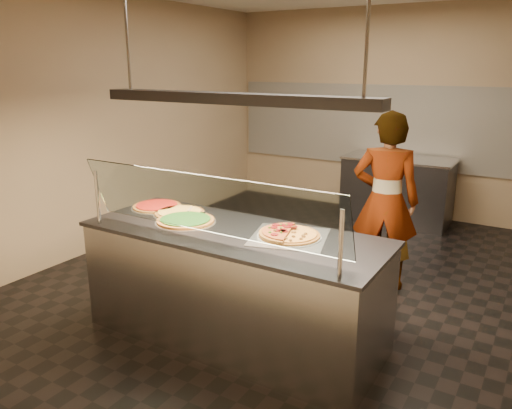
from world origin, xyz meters
The scene contains 19 objects.
ground centered at (0.00, 0.00, -0.01)m, with size 5.00×6.00×0.02m, color black.
wall_back centered at (0.00, 3.01, 1.50)m, with size 5.00×0.02×3.00m, color tan.
wall_front centered at (0.00, -3.01, 1.50)m, with size 5.00×0.02×3.00m, color tan.
wall_left centered at (-2.51, 0.00, 1.50)m, with size 0.02×6.00×3.00m, color tan.
tile_band centered at (0.00, 2.98, 1.30)m, with size 4.90×0.02×1.20m, color silver.
serving_counter centered at (0.08, -1.31, 0.47)m, with size 2.44×0.94×0.93m.
sneeze_guard centered at (0.08, -1.65, 1.23)m, with size 2.20×0.18×0.54m.
perforated_tray centered at (0.52, -1.21, 0.94)m, with size 0.68×0.68×0.01m.
half_pizza_pepperoni centered at (0.41, -1.21, 0.96)m, with size 0.34×0.50×0.05m.
half_pizza_sausage centered at (0.63, -1.21, 0.96)m, with size 0.34×0.50×0.04m.
pizza_spinach centered at (-0.38, -1.32, 0.95)m, with size 0.51×0.51×0.03m.
pizza_cheese centered at (-0.57, -1.16, 0.94)m, with size 0.46×0.46×0.03m.
pizza_tomato centered at (-0.89, -1.11, 0.94)m, with size 0.46×0.46×0.03m.
pizza_spatula centered at (-0.47, -1.11, 0.96)m, with size 0.25×0.21×0.02m.
prep_table centered at (0.31, 2.55, 0.47)m, with size 1.49×0.74×0.93m.
worker centered at (0.79, 0.33, 0.89)m, with size 0.65×0.43×1.78m, color #2D2A31.
heat_lamp_housing centered at (0.08, -1.31, 1.95)m, with size 2.30×0.18×0.08m, color #35353A.
lamp_rod_left centered at (-0.92, -1.31, 2.50)m, with size 0.02×0.02×1.01m, color #B7B7BC.
lamp_rod_right centered at (1.08, -1.31, 2.50)m, with size 0.02×0.02×1.01m, color #B7B7BC.
Camera 1 is at (2.15, -4.38, 2.20)m, focal length 35.00 mm.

